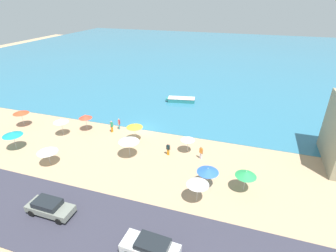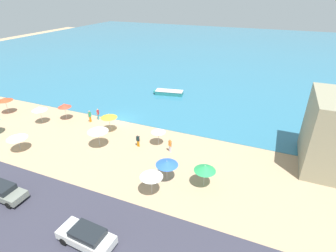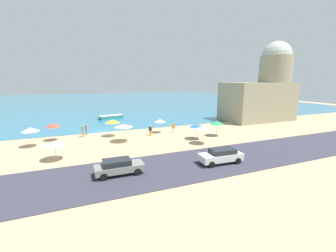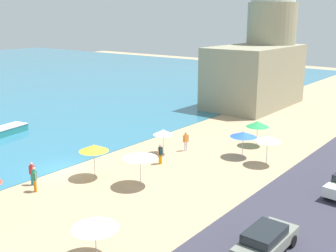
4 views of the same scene
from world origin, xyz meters
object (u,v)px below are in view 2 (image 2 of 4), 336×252
Objects in this scene: beach_umbrella_5 at (98,130)px; beach_umbrella_6 at (39,108)px; bather_3 at (98,113)px; beach_umbrella_7 at (158,130)px; beach_umbrella_10 at (109,116)px; beach_umbrella_3 at (17,137)px; beach_umbrella_8 at (5,99)px; beach_umbrella_1 at (151,175)px; bather_1 at (90,116)px; skiff_nearshore at (169,93)px; beach_umbrella_9 at (167,163)px; bather_0 at (170,145)px; bather_2 at (138,140)px; beach_umbrella_2 at (64,105)px; beach_umbrella_0 at (205,168)px; parked_car_1 at (3,191)px; parked_car_0 at (87,236)px.

beach_umbrella_6 is (-11.32, 2.06, 0.00)m from beach_umbrella_5.
beach_umbrella_7 is at bearing -15.01° from bather_3.
bather_3 is (-3.67, 2.43, -1.36)m from beach_umbrella_10.
beach_umbrella_8 is at bearing 146.58° from beach_umbrella_3.
beach_umbrella_1 reaches higher than beach_umbrella_3.
skiff_nearshore is (6.32, 14.46, -0.57)m from bather_1.
skiff_nearshore is at bearing 66.39° from bather_1.
beach_umbrella_5 is 0.97× the size of beach_umbrella_6.
bather_0 is at bearing 108.64° from beach_umbrella_9.
beach_umbrella_1 reaches higher than bather_3.
bather_2 is (15.70, -0.28, -1.36)m from beach_umbrella_6.
beach_umbrella_3 is at bearing -152.76° from beach_umbrella_7.
bather_3 is at bearing 22.53° from beach_umbrella_2.
beach_umbrella_0 is at bearing -8.67° from beach_umbrella_5.
beach_umbrella_10 reaches higher than beach_umbrella_5.
bather_2 is at bearing -1.03° from beach_umbrella_6.
beach_umbrella_0 is 25.00m from skiff_nearshore.
beach_umbrella_1 is 0.58× the size of parked_car_1.
beach_umbrella_0 reaches higher than beach_umbrella_7.
beach_umbrella_5 reaches higher than parked_car_0.
beach_umbrella_3 reaches higher than bather_1.
beach_umbrella_6 is 1.14× the size of beach_umbrella_9.
bather_2 is 17.98m from skiff_nearshore.
beach_umbrella_6 is 21.85m from beach_umbrella_9.
parked_car_0 is 0.83× the size of skiff_nearshore.
bather_2 is (-9.33, 3.87, -1.14)m from beach_umbrella_0.
beach_umbrella_1 is 2.51m from beach_umbrella_9.
beach_umbrella_5 is 4.92m from bather_2.
beach_umbrella_1 is at bearing -28.04° from beach_umbrella_5.
bather_3 is at bearing 96.31° from parked_car_1.
beach_umbrella_0 is at bearing 57.59° from parked_car_0.
beach_umbrella_6 is 1.49× the size of bather_0.
beach_umbrella_6 is (-25.03, 4.15, 0.22)m from beach_umbrella_0.
beach_umbrella_6 is at bearing -179.72° from bather_0.
beach_umbrella_1 is 0.46× the size of skiff_nearshore.
beach_umbrella_0 reaches higher than parked_car_1.
skiff_nearshore is (-6.32, 31.39, -0.42)m from parked_car_0.
beach_umbrella_0 is 11.73m from parked_car_0.
beach_umbrella_10 is (-10.44, 8.77, 0.12)m from beach_umbrella_1.
beach_umbrella_2 is at bearing -123.66° from skiff_nearshore.
bather_1 reaches higher than bather_2.
beach_umbrella_2 is 0.98× the size of beach_umbrella_6.
beach_umbrella_2 is at bearing 169.11° from bather_2.
skiff_nearshore is at bearing 56.34° from beach_umbrella_2.
beach_umbrella_8 reaches higher than parked_car_1.
bather_2 is at bearing -10.89° from beach_umbrella_2.
beach_umbrella_0 is 23.54m from beach_umbrella_2.
beach_umbrella_3 is 18.31m from beach_umbrella_9.
bather_2 is at bearing 22.05° from beach_umbrella_5.
beach_umbrella_6 reaches higher than beach_umbrella_5.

